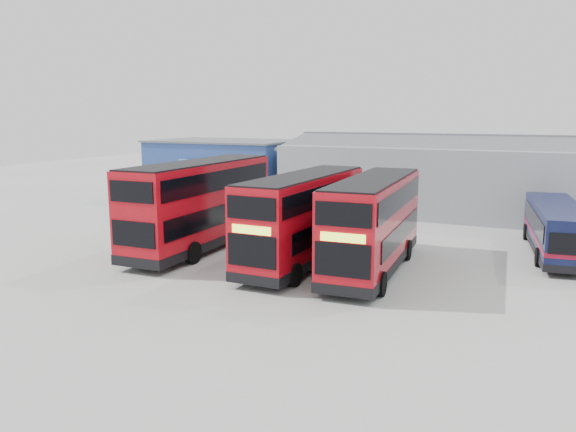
{
  "coord_description": "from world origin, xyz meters",
  "views": [
    {
      "loc": [
        11.92,
        -24.4,
        7.36
      ],
      "look_at": [
        -0.35,
        1.77,
        2.1
      ],
      "focal_mm": 35.0,
      "sensor_mm": 36.0,
      "label": 1
    }
  ],
  "objects_px": {
    "maintenance_shed": "(492,178)",
    "panel_van": "(200,191)",
    "single_decker_blue": "(556,230)",
    "double_decker_right": "(373,225)",
    "double_decker_left": "(201,206)",
    "office_block": "(226,169)",
    "double_decker_centre": "(304,220)"
  },
  "relations": [
    {
      "from": "double_decker_right",
      "to": "single_decker_blue",
      "type": "bearing_deg",
      "value": 38.31
    },
    {
      "from": "maintenance_shed",
      "to": "double_decker_left",
      "type": "bearing_deg",
      "value": -124.93
    },
    {
      "from": "double_decker_centre",
      "to": "single_decker_blue",
      "type": "xyz_separation_m",
      "value": [
        11.37,
        7.26,
        -0.89
      ]
    },
    {
      "from": "double_decker_left",
      "to": "double_decker_right",
      "type": "bearing_deg",
      "value": 177.04
    },
    {
      "from": "maintenance_shed",
      "to": "double_decker_left",
      "type": "relative_size",
      "value": 2.64
    },
    {
      "from": "double_decker_centre",
      "to": "maintenance_shed",
      "type": "bearing_deg",
      "value": 70.94
    },
    {
      "from": "maintenance_shed",
      "to": "double_decker_centre",
      "type": "relative_size",
      "value": 2.88
    },
    {
      "from": "maintenance_shed",
      "to": "double_decker_right",
      "type": "bearing_deg",
      "value": -100.08
    },
    {
      "from": "maintenance_shed",
      "to": "double_decker_left",
      "type": "height_order",
      "value": "maintenance_shed"
    },
    {
      "from": "maintenance_shed",
      "to": "panel_van",
      "type": "distance_m",
      "value": 22.65
    },
    {
      "from": "office_block",
      "to": "double_decker_right",
      "type": "height_order",
      "value": "office_block"
    },
    {
      "from": "maintenance_shed",
      "to": "single_decker_blue",
      "type": "height_order",
      "value": "maintenance_shed"
    },
    {
      "from": "single_decker_blue",
      "to": "panel_van",
      "type": "height_order",
      "value": "single_decker_blue"
    },
    {
      "from": "double_decker_right",
      "to": "single_decker_blue",
      "type": "height_order",
      "value": "double_decker_right"
    },
    {
      "from": "single_decker_blue",
      "to": "panel_van",
      "type": "xyz_separation_m",
      "value": [
        -26.01,
        5.4,
        -0.07
      ]
    },
    {
      "from": "office_block",
      "to": "maintenance_shed",
      "type": "distance_m",
      "value": 22.09
    },
    {
      "from": "maintenance_shed",
      "to": "double_decker_centre",
      "type": "height_order",
      "value": "maintenance_shed"
    },
    {
      "from": "maintenance_shed",
      "to": "single_decker_blue",
      "type": "relative_size",
      "value": 3.01
    },
    {
      "from": "panel_van",
      "to": "maintenance_shed",
      "type": "bearing_deg",
      "value": 29.53
    },
    {
      "from": "office_block",
      "to": "double_decker_right",
      "type": "distance_m",
      "value": 25.35
    },
    {
      "from": "single_decker_blue",
      "to": "double_decker_right",
      "type": "bearing_deg",
      "value": 34.48
    },
    {
      "from": "double_decker_centre",
      "to": "single_decker_blue",
      "type": "height_order",
      "value": "double_decker_centre"
    },
    {
      "from": "double_decker_left",
      "to": "double_decker_right",
      "type": "distance_m",
      "value": 9.85
    },
    {
      "from": "maintenance_shed",
      "to": "double_decker_centre",
      "type": "bearing_deg",
      "value": -109.59
    },
    {
      "from": "maintenance_shed",
      "to": "double_decker_right",
      "type": "xyz_separation_m",
      "value": [
        -3.42,
        -19.25,
        -0.39
      ]
    },
    {
      "from": "office_block",
      "to": "panel_van",
      "type": "bearing_deg",
      "value": -84.75
    },
    {
      "from": "double_decker_left",
      "to": "double_decker_centre",
      "type": "xyz_separation_m",
      "value": [
        6.35,
        -0.45,
        -0.19
      ]
    },
    {
      "from": "double_decker_left",
      "to": "double_decker_centre",
      "type": "relative_size",
      "value": 1.09
    },
    {
      "from": "double_decker_right",
      "to": "single_decker_blue",
      "type": "relative_size",
      "value": 1.05
    },
    {
      "from": "double_decker_centre",
      "to": "double_decker_right",
      "type": "xyz_separation_m",
      "value": [
        3.5,
        0.2,
        -0.0
      ]
    },
    {
      "from": "double_decker_centre",
      "to": "office_block",
      "type": "bearing_deg",
      "value": 131.37
    },
    {
      "from": "office_block",
      "to": "double_decker_right",
      "type": "relative_size",
      "value": 1.15
    }
  ]
}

